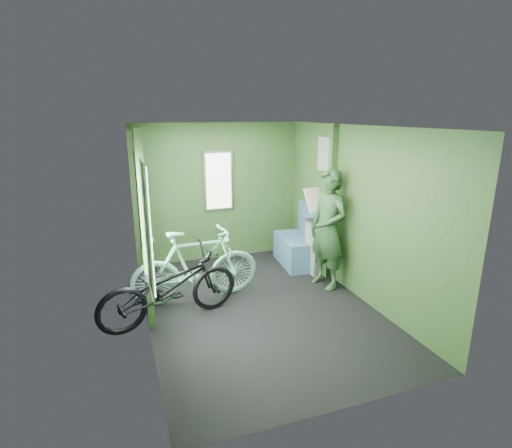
{
  "coord_description": "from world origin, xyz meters",
  "views": [
    {
      "loc": [
        -1.61,
        -4.45,
        2.45
      ],
      "look_at": [
        0.0,
        0.1,
        1.1
      ],
      "focal_mm": 28.0,
      "sensor_mm": 36.0,
      "label": 1
    }
  ],
  "objects": [
    {
      "name": "waste_box",
      "position": [
        1.26,
        0.8,
        0.43
      ],
      "size": [
        0.25,
        0.35,
        0.85
      ],
      "primitive_type": "cube",
      "color": "gray",
      "rests_on": "ground"
    },
    {
      "name": "bicycle_mint",
      "position": [
        -0.73,
        0.42,
        0.0
      ],
      "size": [
        1.75,
        0.7,
        1.1
      ],
      "primitive_type": "imported",
      "rotation": [
        0.0,
        -0.15,
        1.61
      ],
      "color": "#82D0B1",
      "rests_on": "ground"
    },
    {
      "name": "passenger",
      "position": [
        1.15,
        0.3,
        0.86
      ],
      "size": [
        0.56,
        0.77,
        1.71
      ],
      "rotation": [
        0.0,
        0.0,
        -1.31
      ],
      "color": "#2C502B",
      "rests_on": "ground"
    },
    {
      "name": "room",
      "position": [
        -0.04,
        0.04,
        1.44
      ],
      "size": [
        4.0,
        4.02,
        2.31
      ],
      "color": "black",
      "rests_on": "ground"
    },
    {
      "name": "bench_seat",
      "position": [
        1.15,
        1.23,
        0.29
      ],
      "size": [
        0.6,
        0.98,
        0.99
      ],
      "rotation": [
        0.0,
        0.0,
        -0.09
      ],
      "color": "#314D68",
      "rests_on": "ground"
    },
    {
      "name": "bicycle_black",
      "position": [
        -1.12,
        0.0,
        0.0
      ],
      "size": [
        1.86,
        1.08,
        0.97
      ],
      "primitive_type": "imported",
      "rotation": [
        0.0,
        -0.09,
        1.81
      ],
      "color": "black",
      "rests_on": "ground"
    }
  ]
}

